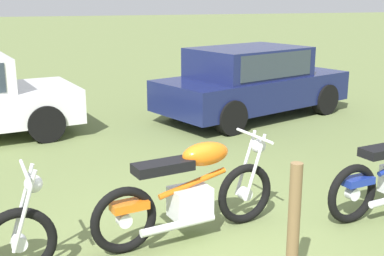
% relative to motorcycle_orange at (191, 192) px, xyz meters
% --- Properties ---
extents(ground_plane, '(120.00, 120.00, 0.00)m').
position_rel_motorcycle_orange_xyz_m(ground_plane, '(0.03, -0.37, -0.49)').
color(ground_plane, olive).
extents(motorcycle_orange, '(2.06, 0.78, 1.02)m').
position_rel_motorcycle_orange_xyz_m(motorcycle_orange, '(0.00, 0.00, 0.00)').
color(motorcycle_orange, black).
rests_on(motorcycle_orange, ground).
extents(car_navy, '(4.41, 3.00, 1.43)m').
position_rel_motorcycle_orange_xyz_m(car_navy, '(2.83, 4.77, 0.30)').
color(car_navy, '#161E4C').
rests_on(car_navy, ground).
extents(fence_post_wooden, '(0.10, 0.10, 1.17)m').
position_rel_motorcycle_orange_xyz_m(fence_post_wooden, '(0.45, -1.31, 0.09)').
color(fence_post_wooden, brown).
rests_on(fence_post_wooden, ground).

